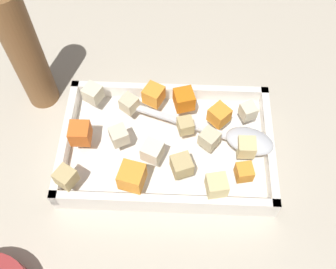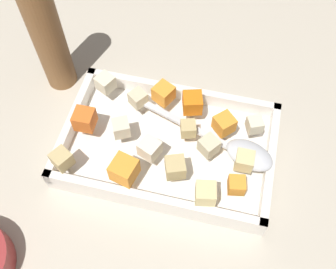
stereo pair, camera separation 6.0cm
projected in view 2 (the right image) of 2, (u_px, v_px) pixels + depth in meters
ground_plane at (176, 156)px, 0.64m from camera, size 4.00×4.00×0.00m
baking_dish at (168, 147)px, 0.64m from camera, size 0.33×0.21×0.04m
carrot_chunk_back_center at (164, 93)px, 0.64m from camera, size 0.04×0.04×0.03m
carrot_chunk_corner_se at (237, 185)px, 0.56m from camera, size 0.03×0.03×0.02m
carrot_chunk_mid_left at (192, 103)px, 0.63m from camera, size 0.04×0.04×0.03m
carrot_chunk_heap_side at (85, 118)px, 0.61m from camera, size 0.03×0.03×0.03m
carrot_chunk_near_right at (124, 170)px, 0.56m from camera, size 0.04×0.04×0.03m
carrot_chunk_front_center at (224, 124)px, 0.61m from camera, size 0.04×0.04×0.03m
potato_chunk_under_handle at (62, 159)px, 0.58m from camera, size 0.04×0.04×0.03m
potato_chunk_corner_ne at (206, 193)px, 0.55m from camera, size 0.03×0.03×0.03m
potato_chunk_corner_nw at (105, 83)px, 0.65m from camera, size 0.04×0.04×0.03m
potato_chunk_heap_top at (138, 98)px, 0.63m from camera, size 0.03×0.03×0.02m
potato_chunk_near_spoon at (175, 167)px, 0.57m from camera, size 0.04×0.04×0.03m
potato_chunk_far_left at (255, 125)px, 0.61m from camera, size 0.03×0.03×0.02m
potato_chunk_near_left at (244, 161)px, 0.58m from camera, size 0.03×0.03×0.03m
potato_chunk_far_right at (209, 144)px, 0.59m from camera, size 0.04×0.04×0.03m
potato_chunk_mid_right at (188, 129)px, 0.61m from camera, size 0.03×0.03×0.02m
parsnip_chunk_rim_edge at (150, 148)px, 0.59m from camera, size 0.04×0.04×0.03m
parsnip_chunk_center at (122, 125)px, 0.61m from camera, size 0.03×0.03×0.03m
serving_spoon at (241, 151)px, 0.59m from camera, size 0.24×0.10×0.02m
pepper_mill at (46, 32)px, 0.62m from camera, size 0.05×0.05×0.25m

